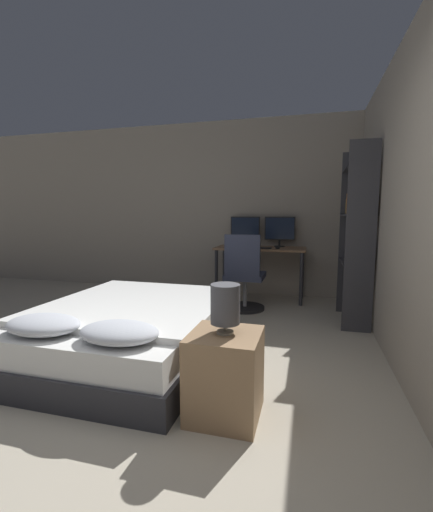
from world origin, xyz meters
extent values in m
plane|color=#B2A893|center=(0.00, 0.00, 0.00)|extent=(20.00, 20.00, 0.00)
cube|color=#9E9384|center=(0.00, 3.92, 1.35)|extent=(12.00, 0.06, 2.70)
cube|color=#9E9384|center=(1.79, 1.50, 1.35)|extent=(0.06, 12.00, 2.70)
cube|color=#2D2D33|center=(-0.43, 1.19, 0.11)|extent=(1.48, 1.91, 0.22)
cube|color=white|center=(-0.43, 1.19, 0.32)|extent=(1.42, 1.85, 0.21)
cube|color=white|center=(-0.43, 1.30, 0.45)|extent=(1.52, 1.60, 0.05)
ellipsoid|color=silver|center=(-0.73, 0.48, 0.49)|extent=(0.55, 0.38, 0.13)
ellipsoid|color=silver|center=(-0.12, 0.48, 0.49)|extent=(0.55, 0.38, 0.13)
cube|color=#997551|center=(0.59, 0.52, 0.27)|extent=(0.43, 0.44, 0.54)
cylinder|color=gray|center=(0.59, 0.52, 0.55)|extent=(0.10, 0.10, 0.01)
cylinder|color=gray|center=(0.59, 0.52, 0.58)|extent=(0.02, 0.02, 0.05)
cylinder|color=#4C4C51|center=(0.59, 0.52, 0.72)|extent=(0.18, 0.18, 0.24)
cube|color=#846042|center=(0.38, 3.56, 0.76)|extent=(1.31, 0.58, 0.03)
cylinder|color=#2D2D33|center=(-0.23, 3.32, 0.37)|extent=(0.05, 0.05, 0.74)
cylinder|color=#2D2D33|center=(0.98, 3.32, 0.37)|extent=(0.05, 0.05, 0.74)
cylinder|color=#2D2D33|center=(-0.23, 3.80, 0.37)|extent=(0.05, 0.05, 0.74)
cylinder|color=#2D2D33|center=(0.98, 3.80, 0.37)|extent=(0.05, 0.05, 0.74)
cylinder|color=black|center=(0.11, 3.75, 0.78)|extent=(0.16, 0.16, 0.01)
cylinder|color=black|center=(0.11, 3.75, 0.83)|extent=(0.03, 0.03, 0.09)
cube|color=black|center=(0.11, 3.75, 1.05)|extent=(0.45, 0.03, 0.35)
cube|color=#192338|center=(0.11, 3.73, 1.05)|extent=(0.42, 0.00, 0.32)
cylinder|color=black|center=(0.64, 3.75, 0.78)|extent=(0.16, 0.16, 0.01)
cylinder|color=black|center=(0.64, 3.75, 0.83)|extent=(0.03, 0.03, 0.09)
cube|color=black|center=(0.64, 3.75, 1.05)|extent=(0.45, 0.03, 0.35)
cube|color=#192338|center=(0.64, 3.73, 1.05)|extent=(0.42, 0.00, 0.32)
cube|color=black|center=(0.38, 3.37, 0.78)|extent=(0.36, 0.13, 0.02)
ellipsoid|color=black|center=(0.65, 3.37, 0.79)|extent=(0.07, 0.05, 0.04)
cylinder|color=black|center=(0.27, 2.94, 0.02)|extent=(0.52, 0.52, 0.04)
cylinder|color=gray|center=(0.27, 2.94, 0.23)|extent=(0.05, 0.05, 0.38)
cube|color=#33384C|center=(0.27, 2.94, 0.45)|extent=(0.50, 0.50, 0.07)
cube|color=#33384C|center=(0.27, 2.72, 0.75)|extent=(0.45, 0.05, 0.52)
cube|color=#333338|center=(1.59, 2.38, 1.01)|extent=(0.30, 0.02, 2.02)
cube|color=#333338|center=(1.59, 3.15, 1.01)|extent=(0.30, 0.02, 2.02)
cube|color=#333338|center=(1.59, 2.77, 0.71)|extent=(0.30, 0.75, 0.02)
cube|color=#333338|center=(1.59, 2.77, 1.25)|extent=(0.30, 0.75, 0.02)
cube|color=#333338|center=(1.59, 2.77, 1.78)|extent=(0.30, 0.75, 0.02)
cube|color=#2D4784|center=(1.59, 2.41, 0.84)|extent=(0.25, 0.02, 0.25)
cube|color=teal|center=(1.59, 2.44, 0.82)|extent=(0.25, 0.02, 0.20)
cube|color=#2D4784|center=(1.59, 2.48, 0.82)|extent=(0.25, 0.03, 0.21)
cube|color=#2D4784|center=(1.59, 2.52, 0.81)|extent=(0.25, 0.03, 0.19)
cube|color=#B2332D|center=(1.59, 2.56, 0.82)|extent=(0.25, 0.04, 0.21)
cube|color=#B2332D|center=(1.59, 2.60, 0.83)|extent=(0.25, 0.03, 0.22)
cube|color=orange|center=(1.59, 2.42, 1.37)|extent=(0.25, 0.04, 0.21)
cube|color=#BCB29E|center=(1.59, 2.46, 1.39)|extent=(0.25, 0.03, 0.26)
cube|color=teal|center=(1.59, 2.51, 1.35)|extent=(0.25, 0.04, 0.17)
cube|color=#337042|center=(1.59, 2.56, 1.38)|extent=(0.25, 0.04, 0.24)
cube|color=teal|center=(1.59, 2.62, 1.36)|extent=(0.25, 0.04, 0.19)
cube|color=#B2332D|center=(1.59, 2.67, 1.36)|extent=(0.25, 0.03, 0.19)
cube|color=orange|center=(1.59, 2.71, 1.38)|extent=(0.25, 0.04, 0.23)
cube|color=#28282D|center=(1.59, 2.76, 1.40)|extent=(0.25, 0.04, 0.27)
cube|color=gold|center=(1.59, 2.80, 1.35)|extent=(0.25, 0.03, 0.17)
camera|label=1|loc=(1.07, -1.45, 1.27)|focal=24.00mm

